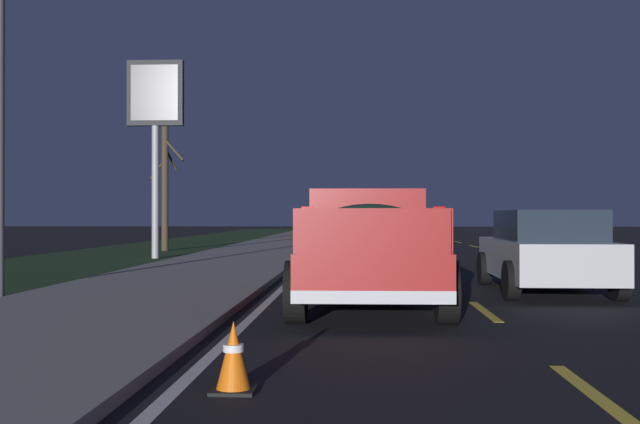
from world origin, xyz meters
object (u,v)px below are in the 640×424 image
object	(u,v)px
sedan_tan	(365,239)
sedan_silver	(545,251)
street_light_near	(16,30)
bare_tree_far	(165,183)
gas_price_sign	(155,110)
pickup_truck	(368,245)
traffic_cone_near	(233,357)

from	to	relation	value
sedan_tan	sedan_silver	bearing A→B (deg)	-154.28
street_light_near	bare_tree_far	distance (m)	17.85
sedan_silver	gas_price_sign	size ratio (longest dim) A/B	0.66
sedan_tan	street_light_near	world-z (taller)	street_light_near
street_light_near	bare_tree_far	xyz separation A→B (m)	(17.64, 1.89, -1.93)
pickup_truck	street_light_near	bearing A→B (deg)	79.81
gas_price_sign	traffic_cone_near	distance (m)	20.45
sedan_tan	bare_tree_far	bearing A→B (deg)	40.91
sedan_silver	gas_price_sign	bearing A→B (deg)	43.95
gas_price_sign	street_light_near	world-z (taller)	street_light_near
bare_tree_far	traffic_cone_near	distance (m)	25.63
sedan_tan	street_light_near	size ratio (longest dim) A/B	0.56
bare_tree_far	traffic_cone_near	size ratio (longest dim) A/B	9.36
street_light_near	traffic_cone_near	size ratio (longest dim) A/B	13.48
sedan_silver	street_light_near	xyz separation A→B (m)	(-1.38, 9.55, 3.94)
pickup_truck	sedan_silver	distance (m)	4.19
sedan_silver	traffic_cone_near	distance (m)	9.46
pickup_truck	traffic_cone_near	distance (m)	5.96
pickup_truck	traffic_cone_near	bearing A→B (deg)	168.70
sedan_tan	gas_price_sign	size ratio (longest dim) A/B	0.66
sedan_silver	sedan_tan	size ratio (longest dim) A/B	1.00
gas_price_sign	street_light_near	size ratio (longest dim) A/B	0.85
sedan_silver	traffic_cone_near	xyz separation A→B (m)	(-8.29, 4.53, -0.50)
street_light_near	pickup_truck	bearing A→B (deg)	-100.19
pickup_truck	sedan_tan	bearing A→B (deg)	-0.30
gas_price_sign	bare_tree_far	size ratio (longest dim) A/B	1.23
traffic_cone_near	sedan_silver	bearing A→B (deg)	-28.62
gas_price_sign	bare_tree_far	world-z (taller)	gas_price_sign
pickup_truck	bare_tree_far	size ratio (longest dim) A/B	1.00
pickup_truck	bare_tree_far	distance (m)	20.50
sedan_tan	bare_tree_far	xyz separation A→B (m)	(9.38, 8.12, 2.01)
gas_price_sign	bare_tree_far	bearing A→B (deg)	11.18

